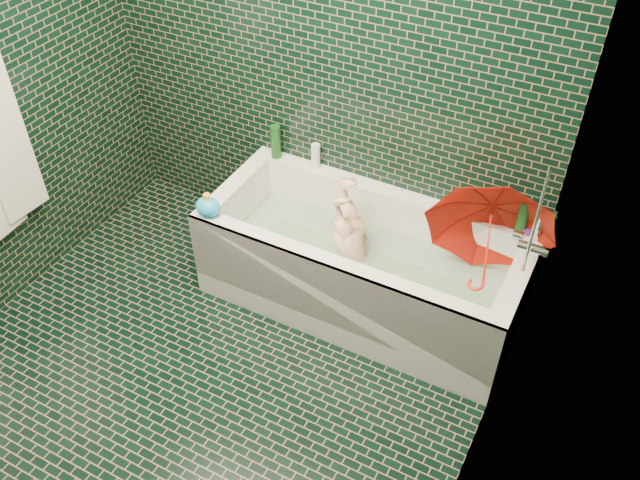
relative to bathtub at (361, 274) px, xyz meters
The scene contains 18 objects.
floor 1.12m from the bathtub, 114.07° to the right, with size 2.80×2.80×0.00m, color black.
wall_back 1.20m from the bathtub, 138.90° to the left, with size 2.80×2.80×0.00m, color black.
wall_right 1.68m from the bathtub, 49.85° to the right, with size 2.80×2.80×0.00m, color black.
bathtub is the anchor object (origin of this frame).
bath_mat 0.06m from the bathtub, 90.00° to the left, with size 1.35×0.47×0.01m, color #41D32A.
water 0.09m from the bathtub, 90.00° to the left, with size 1.48×0.53×0.00m, color silver.
faucet 0.99m from the bathtub, ahead, with size 0.18×0.19×0.55m.
child 0.12m from the bathtub, 161.70° to the left, with size 0.31×0.20×0.86m, color beige.
umbrella 0.74m from the bathtub, ahead, with size 0.62×0.62×0.54m, color red.
soap_bottle_a 0.89m from the bathtub, 24.26° to the left, with size 0.09×0.09×0.23m, color white.
soap_bottle_b 0.87m from the bathtub, 22.40° to the left, with size 0.09×0.09×0.20m, color #61207B.
soap_bottle_c 0.93m from the bathtub, 24.48° to the left, with size 0.14×0.14×0.19m, color #144716.
bottle_right_tall 0.90m from the bathtub, 24.10° to the left, with size 0.06×0.06×0.20m, color #144716.
bottle_right_pump 0.96m from the bathtub, 21.15° to the left, with size 0.05×0.05×0.18m, color silver.
bottle_left_tall 0.91m from the bathtub, 155.02° to the left, with size 0.06×0.06×0.20m, color #144716.
bottle_left_short 0.72m from the bathtub, 142.68° to the left, with size 0.05×0.05×0.14m, color white.
rubber_duck 0.68m from the bathtub, 37.79° to the left, with size 0.10×0.08×0.08m.
bath_toy 0.90m from the bathtub, 158.59° to the right, with size 0.16×0.14×0.13m.
Camera 1 is at (1.49, -1.44, 2.79)m, focal length 38.00 mm.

